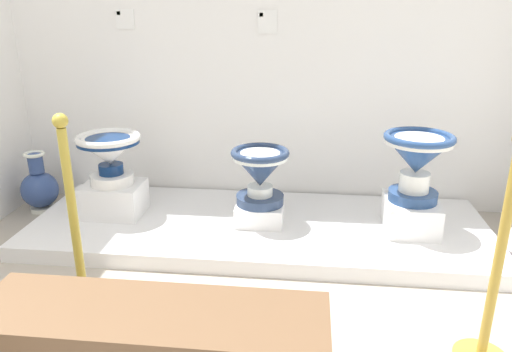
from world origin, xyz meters
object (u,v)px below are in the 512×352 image
(antique_toilet_rightmost, at_px, (109,152))
(antique_toilet_squat_floral, at_px, (417,157))
(info_placard_first, at_px, (125,19))
(decorative_vase_spare, at_px, (40,188))
(plinth_block_squat_floral, at_px, (410,215))
(plinth_block_rightmost, at_px, (114,199))
(antique_toilet_slender_white, at_px, (260,170))
(plinth_block_slender_white, at_px, (260,212))
(stanchion_post_near_right, at_px, (493,292))
(info_placard_second, at_px, (267,22))
(stanchion_post_near_left, at_px, (80,266))

(antique_toilet_rightmost, xyz_separation_m, antique_toilet_squat_floral, (1.86, -0.02, 0.04))
(info_placard_first, xyz_separation_m, decorative_vase_spare, (-0.61, -0.31, -1.12))
(plinth_block_squat_floral, bearing_deg, plinth_block_rightmost, 179.24)
(antique_toilet_slender_white, relative_size, decorative_vase_spare, 0.83)
(plinth_block_slender_white, distance_m, info_placard_first, 1.58)
(plinth_block_slender_white, relative_size, stanchion_post_near_right, 0.30)
(plinth_block_squat_floral, relative_size, info_placard_second, 2.46)
(antique_toilet_squat_floral, xyz_separation_m, decorative_vase_spare, (-2.49, 0.23, -0.38))
(antique_toilet_squat_floral, bearing_deg, info_placard_first, 164.04)
(info_placard_second, bearing_deg, plinth_block_slender_white, -89.05)
(antique_toilet_squat_floral, height_order, stanchion_post_near_right, stanchion_post_near_right)
(decorative_vase_spare, height_order, stanchion_post_near_left, stanchion_post_near_left)
(plinth_block_rightmost, relative_size, antique_toilet_slender_white, 1.05)
(plinth_block_squat_floral, distance_m, antique_toilet_squat_floral, 0.36)
(plinth_block_slender_white, height_order, antique_toilet_slender_white, antique_toilet_slender_white)
(antique_toilet_slender_white, bearing_deg, antique_toilet_rightmost, 179.18)
(info_placard_first, distance_m, stanchion_post_near_right, 2.72)
(antique_toilet_squat_floral, xyz_separation_m, info_placard_first, (-1.88, 0.54, 0.74))
(plinth_block_rightmost, bearing_deg, decorative_vase_spare, 162.04)
(plinth_block_rightmost, distance_m, info_placard_first, 1.21)
(antique_toilet_squat_floral, bearing_deg, info_placard_second, 149.73)
(plinth_block_rightmost, relative_size, decorative_vase_spare, 0.87)
(plinth_block_slender_white, height_order, plinth_block_squat_floral, plinth_block_squat_floral)
(plinth_block_rightmost, bearing_deg, info_placard_second, 28.64)
(plinth_block_slender_white, relative_size, decorative_vase_spare, 0.68)
(plinth_block_squat_floral, height_order, stanchion_post_near_right, stanchion_post_near_right)
(info_placard_second, distance_m, decorative_vase_spare, 1.94)
(antique_toilet_squat_floral, relative_size, stanchion_post_near_left, 0.42)
(antique_toilet_slender_white, bearing_deg, info_placard_second, 90.95)
(plinth_block_slender_white, height_order, antique_toilet_squat_floral, antique_toilet_squat_floral)
(antique_toilet_squat_floral, bearing_deg, antique_toilet_slender_white, 179.29)
(info_placard_second, bearing_deg, antique_toilet_rightmost, -151.36)
(antique_toilet_squat_floral, distance_m, info_placard_second, 1.29)
(antique_toilet_rightmost, xyz_separation_m, stanchion_post_near_right, (1.98, -1.07, -0.19))
(antique_toilet_slender_white, bearing_deg, antique_toilet_squat_floral, -0.71)
(stanchion_post_near_right, bearing_deg, stanchion_post_near_left, 177.21)
(info_placard_second, distance_m, stanchion_post_near_right, 2.11)
(antique_toilet_squat_floral, height_order, decorative_vase_spare, antique_toilet_squat_floral)
(info_placard_second, bearing_deg, decorative_vase_spare, -168.80)
(antique_toilet_rightmost, relative_size, antique_toilet_squat_floral, 0.98)
(antique_toilet_squat_floral, distance_m, decorative_vase_spare, 2.53)
(info_placard_first, relative_size, stanchion_post_near_right, 0.13)
(plinth_block_rightmost, xyz_separation_m, plinth_block_squat_floral, (1.86, -0.02, -0.01))
(antique_toilet_rightmost, distance_m, antique_toilet_squat_floral, 1.86)
(info_placard_second, bearing_deg, stanchion_post_near_left, -115.12)
(antique_toilet_slender_white, distance_m, decorative_vase_spare, 1.61)
(antique_toilet_rightmost, relative_size, stanchion_post_near_right, 0.41)
(plinth_block_rightmost, height_order, stanchion_post_near_right, stanchion_post_near_right)
(antique_toilet_slender_white, relative_size, stanchion_post_near_right, 0.36)
(antique_toilet_rightmost, xyz_separation_m, plinth_block_squat_floral, (1.86, -0.02, -0.33))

